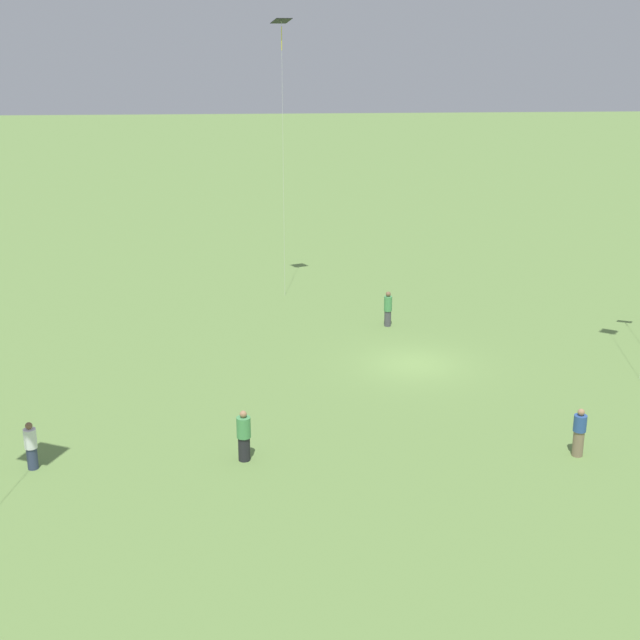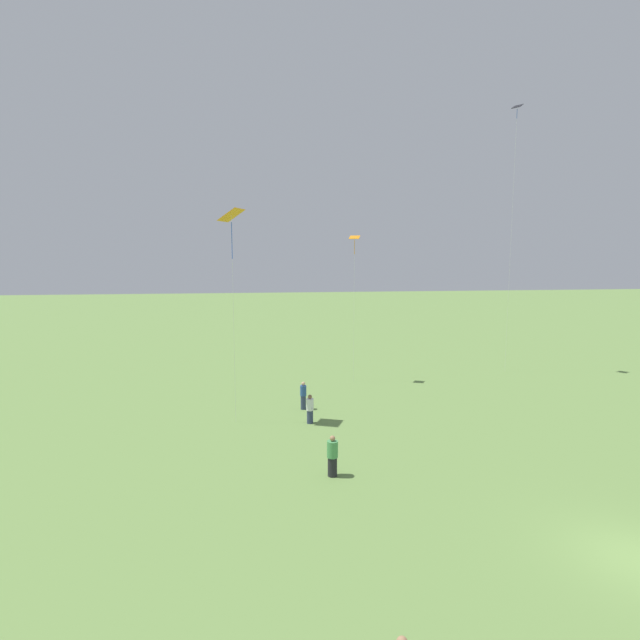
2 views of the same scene
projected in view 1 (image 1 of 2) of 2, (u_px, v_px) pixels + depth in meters
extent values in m
plane|color=#6B8E47|center=(415.00, 364.00, 38.84)|extent=(240.00, 240.00, 0.00)
cylinder|color=#4C4C51|center=(388.00, 318.00, 43.68)|extent=(0.46, 0.46, 0.78)
cylinder|color=#4C9956|center=(388.00, 304.00, 43.45)|extent=(0.54, 0.54, 0.74)
sphere|color=brown|center=(388.00, 294.00, 43.29)|extent=(0.24, 0.24, 0.24)
cylinder|color=#333D5B|center=(32.00, 458.00, 29.52)|extent=(0.46, 0.46, 0.76)
cylinder|color=white|center=(30.00, 438.00, 29.29)|extent=(0.54, 0.54, 0.67)
sphere|color=brown|center=(29.00, 426.00, 29.15)|extent=(0.24, 0.24, 0.24)
cylinder|color=#232328|center=(244.00, 449.00, 30.09)|extent=(0.50, 0.50, 0.85)
cylinder|color=#4C9956|center=(244.00, 427.00, 29.84)|extent=(0.59, 0.59, 0.72)
sphere|color=#A87A56|center=(243.00, 414.00, 29.69)|extent=(0.24, 0.24, 0.24)
cylinder|color=#847056|center=(578.00, 443.00, 30.40)|extent=(0.39, 0.39, 0.92)
cylinder|color=#2D5193|center=(580.00, 423.00, 30.16)|extent=(0.45, 0.45, 0.58)
sphere|color=#A87A56|center=(581.00, 412.00, 30.03)|extent=(0.24, 0.24, 0.24)
cube|color=black|center=(281.00, 21.00, 44.32)|extent=(1.13, 1.12, 0.26)
cylinder|color=yellow|center=(282.00, 38.00, 44.58)|extent=(0.04, 0.04, 1.15)
cylinder|color=silver|center=(283.00, 165.00, 46.55)|extent=(0.01, 0.01, 14.29)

